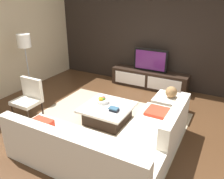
% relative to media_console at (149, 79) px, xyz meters
% --- Properties ---
extents(ground_plane, '(14.00, 14.00, 0.00)m').
position_rel_media_console_xyz_m(ground_plane, '(0.00, -2.40, -0.25)').
color(ground_plane, '#4C301C').
extents(feature_wall_back, '(6.40, 0.12, 2.80)m').
position_rel_media_console_xyz_m(feature_wall_back, '(0.00, 0.30, 1.15)').
color(feature_wall_back, black).
rests_on(feature_wall_back, ground).
extents(side_wall_left, '(0.12, 5.20, 2.80)m').
position_rel_media_console_xyz_m(side_wall_left, '(-3.20, -2.20, 1.15)').
color(side_wall_left, '#C6B28E').
rests_on(side_wall_left, ground).
extents(area_rug, '(3.16, 2.63, 0.01)m').
position_rel_media_console_xyz_m(area_rug, '(-0.10, -2.40, -0.24)').
color(area_rug, tan).
rests_on(area_rug, ground).
extents(media_console, '(2.23, 0.48, 0.50)m').
position_rel_media_console_xyz_m(media_console, '(0.00, 0.00, 0.00)').
color(media_console, black).
rests_on(media_console, ground).
extents(television, '(0.97, 0.06, 0.64)m').
position_rel_media_console_xyz_m(television, '(0.00, 0.00, 0.57)').
color(television, black).
rests_on(television, media_console).
extents(sectional_couch, '(2.52, 2.32, 0.81)m').
position_rel_media_console_xyz_m(sectional_couch, '(0.52, -3.29, 0.03)').
color(sectional_couch, silver).
rests_on(sectional_couch, ground).
extents(coffee_table, '(0.99, 1.00, 0.38)m').
position_rel_media_console_xyz_m(coffee_table, '(-0.10, -2.30, -0.05)').
color(coffee_table, black).
rests_on(coffee_table, ground).
extents(accent_chair_near, '(0.56, 0.49, 0.87)m').
position_rel_media_console_xyz_m(accent_chair_near, '(-1.77, -2.88, 0.24)').
color(accent_chair_near, black).
rests_on(accent_chair_near, ground).
extents(floor_lamp, '(0.33, 0.33, 1.66)m').
position_rel_media_console_xyz_m(floor_lamp, '(-2.57, -2.11, 1.15)').
color(floor_lamp, '#A5A5AA').
rests_on(floor_lamp, ground).
extents(ottoman, '(0.70, 0.70, 0.40)m').
position_rel_media_console_xyz_m(ottoman, '(0.97, -1.27, -0.05)').
color(ottoman, silver).
rests_on(ottoman, ground).
extents(fruit_bowl, '(0.28, 0.28, 0.14)m').
position_rel_media_console_xyz_m(fruit_bowl, '(-0.28, -2.20, 0.18)').
color(fruit_bowl, silver).
rests_on(fruit_bowl, coffee_table).
extents(decorative_ball, '(0.26, 0.26, 0.26)m').
position_rel_media_console_xyz_m(decorative_ball, '(0.97, -1.27, 0.28)').
color(decorative_ball, '#997247').
rests_on(decorative_ball, ottoman).
extents(book_stack, '(0.20, 0.15, 0.07)m').
position_rel_media_console_xyz_m(book_stack, '(0.12, -2.41, 0.17)').
color(book_stack, '#1E232D').
rests_on(book_stack, coffee_table).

